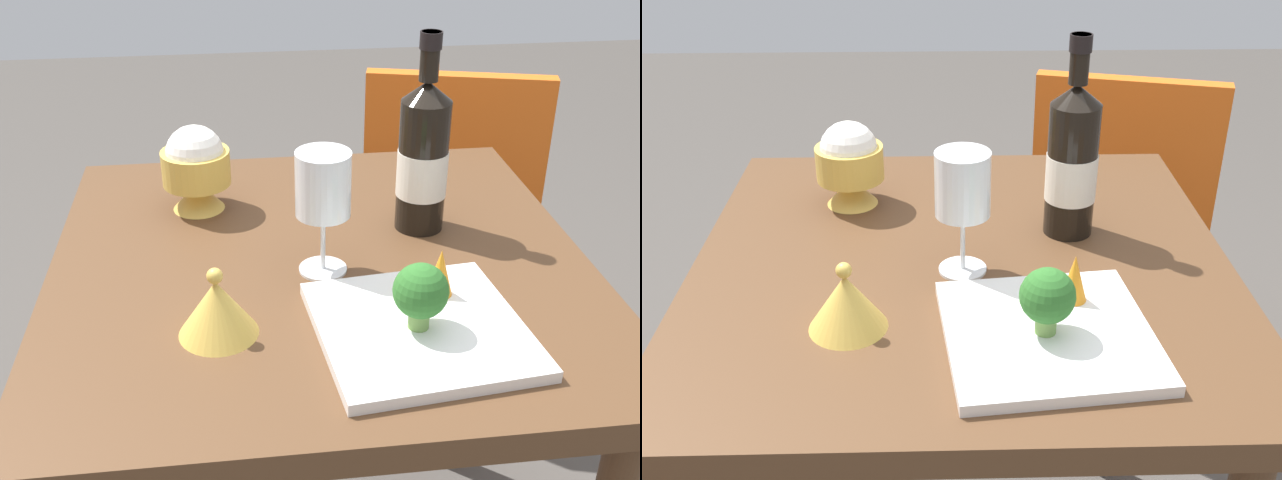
{
  "view_description": "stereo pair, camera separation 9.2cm",
  "coord_description": "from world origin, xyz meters",
  "views": [
    {
      "loc": [
        0.95,
        -0.12,
        1.31
      ],
      "look_at": [
        0.0,
        0.0,
        0.79
      ],
      "focal_mm": 42.76,
      "sensor_mm": 36.0,
      "label": 1
    },
    {
      "loc": [
        0.96,
        -0.03,
        1.31
      ],
      "look_at": [
        0.0,
        0.0,
        0.79
      ],
      "focal_mm": 42.76,
      "sensor_mm": 36.0,
      "label": 2
    }
  ],
  "objects": [
    {
      "name": "carrot_garnish_left",
      "position": [
        0.14,
        0.14,
        0.81
      ],
      "size": [
        0.04,
        0.04,
        0.06
      ],
      "color": "orange",
      "rests_on": "serving_plate"
    },
    {
      "name": "dining_table",
      "position": [
        0.0,
        0.0,
        0.65
      ],
      "size": [
        0.77,
        0.77,
        0.76
      ],
      "color": "brown",
      "rests_on": "ground_plane"
    },
    {
      "name": "broccoli_floret",
      "position": [
        0.21,
        0.1,
        0.82
      ],
      "size": [
        0.07,
        0.07,
        0.09
      ],
      "color": "#729E4C",
      "rests_on": "serving_plate"
    },
    {
      "name": "wine_bottle",
      "position": [
        -0.08,
        0.17,
        0.88
      ],
      "size": [
        0.08,
        0.08,
        0.3
      ],
      "color": "black",
      "rests_on": "dining_table"
    },
    {
      "name": "wine_glass",
      "position": [
        0.03,
        0.0,
        0.89
      ],
      "size": [
        0.08,
        0.08,
        0.18
      ],
      "color": "white",
      "rests_on": "dining_table"
    },
    {
      "name": "serving_plate",
      "position": [
        0.2,
        0.1,
        0.77
      ],
      "size": [
        0.27,
        0.27,
        0.02
      ],
      "rotation": [
        0.0,
        0.0,
        0.11
      ],
      "color": "white",
      "rests_on": "dining_table"
    },
    {
      "name": "rice_bowl",
      "position": [
        -0.19,
        -0.18,
        0.83
      ],
      "size": [
        0.11,
        0.11,
        0.14
      ],
      "color": "gold",
      "rests_on": "dining_table"
    },
    {
      "name": "chair_by_wall",
      "position": [
        -0.64,
        0.39,
        0.53
      ],
      "size": [
        0.49,
        0.49,
        0.85
      ],
      "rotation": [
        0.0,
        0.0,
        1.31
      ],
      "color": "orange",
      "rests_on": "ground_plane"
    },
    {
      "name": "rice_bowl_lid",
      "position": [
        0.17,
        -0.15,
        0.8
      ],
      "size": [
        0.1,
        0.1,
        0.09
      ],
      "color": "gold",
      "rests_on": "dining_table"
    }
  ]
}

